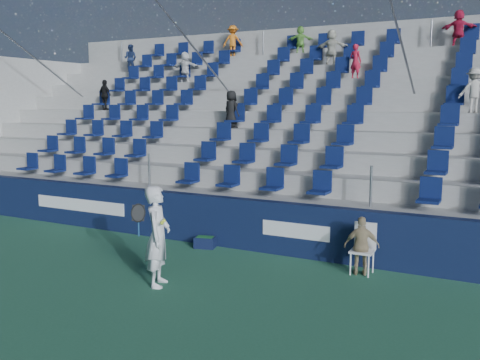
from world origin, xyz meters
name	(u,v)px	position (x,y,z in m)	size (l,w,h in m)	color
ground	(161,287)	(0.00, 0.00, 0.00)	(70.00, 70.00, 0.00)	#2C6749
sponsor_wall	(240,223)	(0.00, 3.15, 0.60)	(24.00, 0.32, 1.20)	#101A3D
grandstand	(315,145)	(0.00, 8.25, 2.14)	(24.00, 8.17, 6.63)	#A8A8A3
tennis_player	(158,236)	(-0.09, 0.06, 0.96)	(0.75, 0.82, 1.91)	silver
line_judge_chair	(364,245)	(3.13, 2.66, 0.59)	(0.47, 0.48, 1.03)	white
line_judge	(362,246)	(3.13, 2.50, 0.60)	(0.70, 0.29, 1.19)	tan
ball_bin	(205,242)	(-0.72, 2.75, 0.15)	(0.55, 0.43, 0.27)	#0E1636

